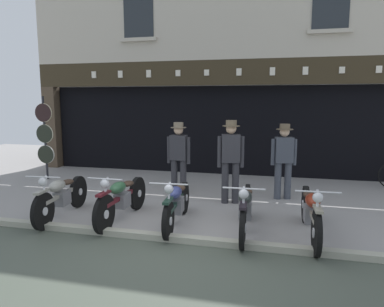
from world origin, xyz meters
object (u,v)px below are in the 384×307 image
motorcycle_center_left (122,198)px  shopkeeper_center (231,157)px  tyre_sign_pole (45,134)px  advert_board_near (335,120)px  motorcycle_left (62,195)px  salesman_right (284,158)px  motorcycle_center (177,202)px  salesman_left (179,154)px  motorcycle_center_right (245,208)px  motorcycle_right (311,211)px

motorcycle_center_left → shopkeeper_center: (1.77, 1.57, 0.56)m
tyre_sign_pole → advert_board_near: (7.75, 1.93, 0.40)m
motorcycle_left → salesman_right: 4.65m
motorcycle_center → salesman_left: size_ratio=1.17×
shopkeeper_center → motorcycle_left: bearing=18.5°
motorcycle_center_right → salesman_left: bearing=-52.7°
salesman_left → advert_board_near: advert_board_near is taller
motorcycle_center_left → advert_board_near: size_ratio=1.98×
motorcycle_center_right → salesman_left: (-1.75, 2.14, 0.51)m
motorcycle_center → motorcycle_right: size_ratio=0.95×
motorcycle_left → motorcycle_right: 4.43m
motorcycle_right → salesman_right: size_ratio=1.24×
motorcycle_center → tyre_sign_pole: tyre_sign_pole is taller
advert_board_near → motorcycle_left: bearing=-138.8°
motorcycle_center → motorcycle_right: bearing=175.2°
salesman_left → tyre_sign_pole: (-3.99, 0.60, 0.32)m
motorcycle_center_right → motorcycle_right: 1.03m
salesman_left → tyre_sign_pole: 4.05m
motorcycle_left → tyre_sign_pole: bearing=-55.6°
motorcycle_left → motorcycle_center_left: bearing=-179.9°
motorcycle_center → motorcycle_right: (2.22, -0.03, 0.02)m
shopkeeper_center → salesman_right: shopkeeper_center is taller
motorcycle_left → salesman_left: (1.65, 2.20, 0.51)m
motorcycle_left → motorcycle_right: bearing=175.5°
motorcycle_right → tyre_sign_pole: bearing=-23.8°
motorcycle_center_left → salesman_right: salesman_right is taller
motorcycle_center → motorcycle_center_right: (1.19, -0.05, 0.01)m
salesman_left → shopkeeper_center: size_ratio=0.95×
motorcycle_left → advert_board_near: bearing=-144.3°
shopkeeper_center → tyre_sign_pole: 5.40m
salesman_left → motorcycle_center_left: bearing=78.4°
salesman_right → motorcycle_center: bearing=37.8°
motorcycle_center → salesman_right: bearing=-133.9°
motorcycle_left → motorcycle_center: size_ratio=0.99×
motorcycle_right → salesman_right: (-0.41, 2.21, 0.50)m
tyre_sign_pole → advert_board_near: bearing=14.0°
motorcycle_left → advert_board_near: 7.28m
motorcycle_center_left → shopkeeper_center: shopkeeper_center is taller
shopkeeper_center → motorcycle_right: bearing=121.4°
motorcycle_center_right → tyre_sign_pole: 6.42m
motorcycle_center_left → motorcycle_center_right: bearing=179.6°
shopkeeper_center → salesman_left: bearing=-33.1°
motorcycle_center_right → tyre_sign_pole: bearing=-27.5°
motorcycle_center_left → salesman_left: (0.49, 2.08, 0.51)m
advert_board_near → tyre_sign_pole: bearing=-166.0°
motorcycle_center_right → advert_board_near: bearing=-115.2°
salesman_left → tyre_sign_pole: bearing=-7.1°
motorcycle_center_right → salesman_right: salesman_right is taller
motorcycle_right → shopkeeper_center: shopkeeper_center is taller
motorcycle_center_left → advert_board_near: (4.24, 4.62, 1.23)m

